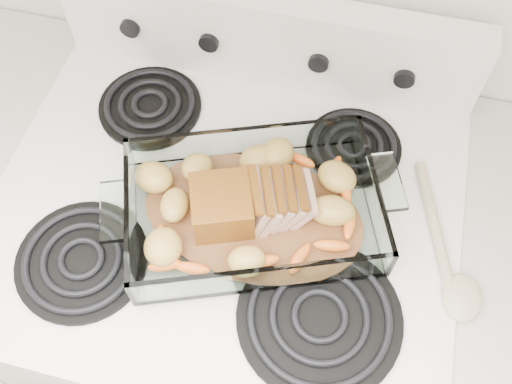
# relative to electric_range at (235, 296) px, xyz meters

# --- Properties ---
(electric_range) EXTENTS (0.78, 0.70, 1.12)m
(electric_range) POSITION_rel_electric_range_xyz_m (0.00, 0.00, 0.00)
(electric_range) COLOR white
(electric_range) RESTS_ON ground
(baking_dish) EXTENTS (0.39, 0.26, 0.07)m
(baking_dish) POSITION_rel_electric_range_xyz_m (0.05, -0.02, 0.48)
(baking_dish) COLOR white
(baking_dish) RESTS_ON electric_range
(pork_roast) EXTENTS (0.19, 0.09, 0.08)m
(pork_roast) POSITION_rel_electric_range_xyz_m (0.03, -0.02, 0.51)
(pork_roast) COLOR brown
(pork_roast) RESTS_ON baking_dish
(roast_vegetables) EXTENTS (0.37, 0.20, 0.05)m
(roast_vegetables) POSITION_rel_electric_range_xyz_m (0.05, 0.01, 0.49)
(roast_vegetables) COLOR orange
(roast_vegetables) RESTS_ON baking_dish
(wooden_spoon) EXTENTS (0.12, 0.27, 0.02)m
(wooden_spoon) POSITION_rel_electric_range_xyz_m (0.37, -0.03, 0.46)
(wooden_spoon) COLOR tan
(wooden_spoon) RESTS_ON electric_range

